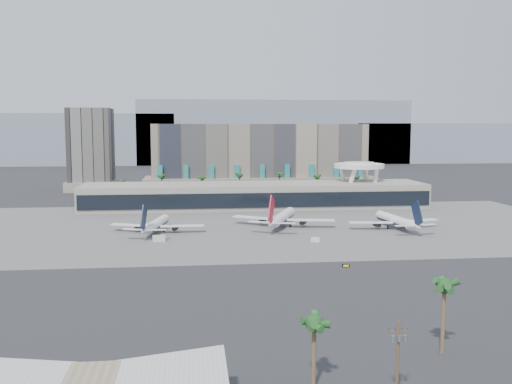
{
  "coord_description": "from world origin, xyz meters",
  "views": [
    {
      "loc": [
        -30.92,
        -171.88,
        39.37
      ],
      "look_at": [
        -7.36,
        40.0,
        15.53
      ],
      "focal_mm": 40.0,
      "sensor_mm": 36.0,
      "label": 1
    }
  ],
  "objects": [
    {
      "name": "ground",
      "position": [
        0.0,
        0.0,
        0.0
      ],
      "size": [
        900.0,
        900.0,
        0.0
      ],
      "primitive_type": "plane",
      "color": "#232326",
      "rests_on": "ground"
    },
    {
      "name": "apron_pad",
      "position": [
        0.0,
        55.0,
        0.03
      ],
      "size": [
        260.0,
        130.0,
        0.06
      ],
      "primitive_type": "cube",
      "color": "#5B5B59",
      "rests_on": "ground"
    },
    {
      "name": "mountain_ridge",
      "position": [
        27.88,
        470.0,
        29.89
      ],
      "size": [
        680.0,
        60.0,
        70.0
      ],
      "color": "gray",
      "rests_on": "ground"
    },
    {
      "name": "hotel",
      "position": [
        10.0,
        174.41,
        16.81
      ],
      "size": [
        140.0,
        30.0,
        42.0
      ],
      "color": "gray",
      "rests_on": "ground"
    },
    {
      "name": "office_tower",
      "position": [
        -95.0,
        200.0,
        22.94
      ],
      "size": [
        30.0,
        30.0,
        52.0
      ],
      "color": "black",
      "rests_on": "ground"
    },
    {
      "name": "terminal",
      "position": [
        0.0,
        109.84,
        6.52
      ],
      "size": [
        170.0,
        32.5,
        14.5
      ],
      "color": "#A6A091",
      "rests_on": "ground"
    },
    {
      "name": "saucer_structure",
      "position": [
        55.0,
        116.0,
        18.45
      ],
      "size": [
        26.0,
        26.0,
        21.89
      ],
      "color": "white",
      "rests_on": "ground"
    },
    {
      "name": "palm_row",
      "position": [
        7.0,
        145.0,
        10.5
      ],
      "size": [
        157.8,
        2.8,
        13.1
      ],
      "color": "brown",
      "rests_on": "ground"
    },
    {
      "name": "utility_pole",
      "position": [
        -2.0,
        -96.09,
        7.14
      ],
      "size": [
        3.2,
        0.85,
        12.0
      ],
      "color": "#4C3826",
      "rests_on": "ground"
    },
    {
      "name": "airliner_left",
      "position": [
        -45.1,
        43.81,
        3.27
      ],
      "size": [
        35.75,
        37.16,
        12.96
      ],
      "rotation": [
        0.0,
        0.0,
        -0.2
      ],
      "color": "white",
      "rests_on": "ground"
    },
    {
      "name": "airliner_centre",
      "position": [
        4.4,
        51.53,
        3.79
      ],
      "size": [
        40.02,
        41.29,
        15.02
      ],
      "rotation": [
        0.0,
        0.0,
        -0.38
      ],
      "color": "white",
      "rests_on": "ground"
    },
    {
      "name": "airliner_right",
      "position": [
        48.22,
        41.89,
        3.41
      ],
      "size": [
        37.81,
        39.11,
        13.52
      ],
      "rotation": [
        0.0,
        0.0,
        0.11
      ],
      "color": "white",
      "rests_on": "ground"
    },
    {
      "name": "service_vehicle_a",
      "position": [
        -43.05,
        26.78,
        1.07
      ],
      "size": [
        4.6,
        2.66,
        2.14
      ],
      "primitive_type": "cube",
      "rotation": [
        0.0,
        0.0,
        0.12
      ],
      "color": "silver",
      "rests_on": "ground"
    },
    {
      "name": "service_vehicle_b",
      "position": [
        11.34,
        19.93,
        0.77
      ],
      "size": [
        3.43,
        2.77,
        1.54
      ],
      "primitive_type": "cube",
      "rotation": [
        0.0,
        0.0,
        -0.41
      ],
      "color": "silver",
      "rests_on": "ground"
    },
    {
      "name": "taxiway_sign",
      "position": [
        12.07,
        -16.85,
        0.48
      ],
      "size": [
        2.15,
        0.38,
        0.98
      ],
      "rotation": [
        0.0,
        0.0,
        -0.02
      ],
      "color": "black",
      "rests_on": "ground"
    },
    {
      "name": "near_palm_a",
      "position": [
        -12.97,
        -90.07,
        8.73
      ],
      "size": [
        6.0,
        6.0,
        11.55
      ],
      "color": "brown",
      "rests_on": "ground"
    },
    {
      "name": "near_palm_b",
      "position": [
        12.34,
        -79.53,
        10.7
      ],
      "size": [
        6.0,
        6.0,
        13.57
      ],
      "color": "brown",
      "rests_on": "ground"
    }
  ]
}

